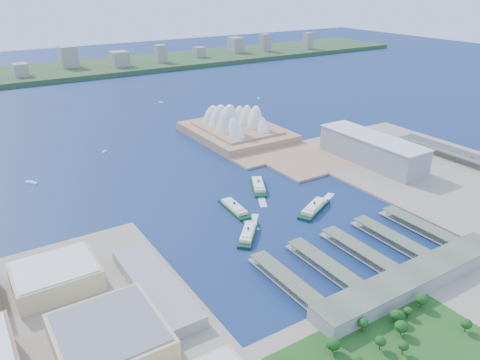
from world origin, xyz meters
TOP-DOWN VIEW (x-y plane):
  - ground at (0.00, 0.00)m, footprint 3000.00×3000.00m
  - east_land at (240.00, -50.00)m, footprint 240.00×500.00m
  - peninsula at (107.50, 260.00)m, footprint 135.00×220.00m
  - far_shore at (0.00, 980.00)m, footprint 2200.00×260.00m
  - opera_house at (105.00, 280.00)m, footprint 134.00×180.00m
  - toaster_building at (195.00, 80.00)m, footprint 45.00×155.00m
  - west_buildings at (-250.00, -70.00)m, footprint 200.00×280.00m
  - ferry_wharves at (14.00, -75.00)m, footprint 184.00×90.00m
  - terminal_building at (15.00, -135.00)m, footprint 200.00×28.00m
  - park at (-60.00, -190.00)m, footprint 150.00×110.00m
  - far_skyline at (0.00, 960.00)m, footprint 1900.00×140.00m
  - ferry_a at (-34.48, 61.56)m, footprint 17.49×54.36m
  - ferry_b at (21.23, 96.07)m, footprint 38.05×55.39m
  - ferry_c at (-51.87, 7.33)m, footprint 44.69×46.69m
  - ferry_d at (38.73, 14.25)m, footprint 57.23×37.98m
  - boat_a at (-207.64, 258.29)m, footprint 12.61×14.87m
  - boat_b at (-96.18, 320.77)m, footprint 8.46×8.11m
  - boat_c at (277.94, 469.32)m, footprint 7.54×10.61m
  - boat_e at (90.90, 546.49)m, footprint 8.33×10.72m
  - car_c at (296.00, -3.14)m, footprint 1.71×4.21m

SIDE VIEW (x-z plane):
  - ground at x=0.00m, z-range 0.00..0.00m
  - boat_c at x=277.94m, z-range 0.00..2.34m
  - boat_b at x=-96.18m, z-range 0.00..2.35m
  - boat_e at x=90.90m, z-range 0.00..2.58m
  - east_land at x=240.00m, z-range 0.00..3.00m
  - peninsula at x=107.50m, z-range 0.00..3.00m
  - boat_a at x=-207.64m, z-range 0.00..3.03m
  - ferry_wharves at x=14.00m, z-range 0.00..9.30m
  - ferry_c at x=-51.87m, z-range 0.00..9.75m
  - ferry_a at x=-34.48m, z-range 0.00..10.12m
  - ferry_b at x=21.23m, z-range 0.00..10.43m
  - ferry_d at x=38.73m, z-range 0.00..10.72m
  - far_shore at x=0.00m, z-range 0.00..12.00m
  - terminal_building at x=15.00m, z-range 3.00..15.00m
  - park at x=-60.00m, z-range 3.00..19.00m
  - car_c at x=296.00m, z-range 14.85..16.07m
  - west_buildings at x=-250.00m, z-range 3.00..30.00m
  - toaster_building at x=195.00m, z-range 3.00..38.00m
  - opera_house at x=105.00m, z-range 3.00..61.00m
  - far_skyline at x=0.00m, z-range 12.00..67.00m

